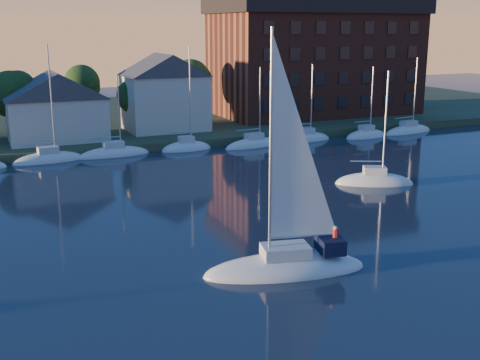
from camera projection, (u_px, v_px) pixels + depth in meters
shoreline_land at (84, 124)px, 90.41m from camera, size 160.00×50.00×2.00m
wooden_dock at (118, 151)px, 70.03m from camera, size 120.00×3.00×1.00m
clubhouse_centre at (56, 105)px, 70.84m from camera, size 11.55×8.40×8.08m
clubhouse_east at (165, 91)px, 77.89m from camera, size 10.50×8.40×9.80m
condo_block at (315, 56)px, 92.43m from camera, size 31.00×17.00×17.40m
tree_line at (111, 81)px, 78.79m from camera, size 93.40×5.40×8.90m
moored_fleet at (124, 156)px, 67.35m from camera, size 87.50×2.40×12.05m
hero_sailboat at (288, 262)px, 35.48m from camera, size 10.30×5.18×15.19m
drifting_sailboat_right at (374, 183)px, 55.47m from camera, size 7.51×5.34×11.44m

